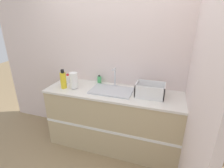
{
  "coord_description": "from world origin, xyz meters",
  "views": [
    {
      "loc": [
        0.68,
        -1.83,
        1.93
      ],
      "look_at": [
        -0.01,
        0.27,
        1.04
      ],
      "focal_mm": 28.0,
      "sensor_mm": 36.0,
      "label": 1
    }
  ],
  "objects_px": {
    "paper_towel_roll": "(74,80)",
    "bottle_white_spray": "(68,79)",
    "dish_rack": "(150,91)",
    "bottle_yellow": "(63,80)",
    "sink": "(112,90)",
    "soap_dispenser": "(99,80)"
  },
  "relations": [
    {
      "from": "paper_towel_roll",
      "to": "bottle_yellow",
      "type": "relative_size",
      "value": 0.85
    },
    {
      "from": "dish_rack",
      "to": "bottle_yellow",
      "type": "distance_m",
      "value": 1.24
    },
    {
      "from": "soap_dispenser",
      "to": "sink",
      "type": "bearing_deg",
      "value": -38.68
    },
    {
      "from": "paper_towel_roll",
      "to": "bottle_white_spray",
      "type": "bearing_deg",
      "value": 140.71
    },
    {
      "from": "dish_rack",
      "to": "bottle_yellow",
      "type": "height_order",
      "value": "bottle_yellow"
    },
    {
      "from": "paper_towel_roll",
      "to": "bottle_white_spray",
      "type": "xyz_separation_m",
      "value": [
        -0.21,
        0.17,
        -0.06
      ]
    },
    {
      "from": "paper_towel_roll",
      "to": "bottle_white_spray",
      "type": "height_order",
      "value": "paper_towel_roll"
    },
    {
      "from": "dish_rack",
      "to": "bottle_white_spray",
      "type": "bearing_deg",
      "value": 175.89
    },
    {
      "from": "sink",
      "to": "bottle_white_spray",
      "type": "bearing_deg",
      "value": 172.82
    },
    {
      "from": "dish_rack",
      "to": "bottle_white_spray",
      "type": "distance_m",
      "value": 1.29
    },
    {
      "from": "paper_towel_roll",
      "to": "bottle_yellow",
      "type": "bearing_deg",
      "value": -166.57
    },
    {
      "from": "sink",
      "to": "soap_dispenser",
      "type": "distance_m",
      "value": 0.35
    },
    {
      "from": "bottle_white_spray",
      "to": "paper_towel_roll",
      "type": "bearing_deg",
      "value": -39.29
    },
    {
      "from": "bottle_white_spray",
      "to": "bottle_yellow",
      "type": "xyz_separation_m",
      "value": [
        0.05,
        -0.2,
        0.06
      ]
    },
    {
      "from": "paper_towel_roll",
      "to": "soap_dispenser",
      "type": "relative_size",
      "value": 1.76
    },
    {
      "from": "bottle_yellow",
      "to": "soap_dispenser",
      "type": "height_order",
      "value": "bottle_yellow"
    },
    {
      "from": "bottle_white_spray",
      "to": "soap_dispenser",
      "type": "bearing_deg",
      "value": 14.42
    },
    {
      "from": "dish_rack",
      "to": "bottle_yellow",
      "type": "bearing_deg",
      "value": -174.78
    },
    {
      "from": "sink",
      "to": "bottle_yellow",
      "type": "distance_m",
      "value": 0.72
    },
    {
      "from": "sink",
      "to": "paper_towel_roll",
      "type": "relative_size",
      "value": 2.47
    },
    {
      "from": "bottle_white_spray",
      "to": "soap_dispenser",
      "type": "relative_size",
      "value": 1.06
    },
    {
      "from": "soap_dispenser",
      "to": "paper_towel_roll",
      "type": "bearing_deg",
      "value": -133.32
    }
  ]
}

